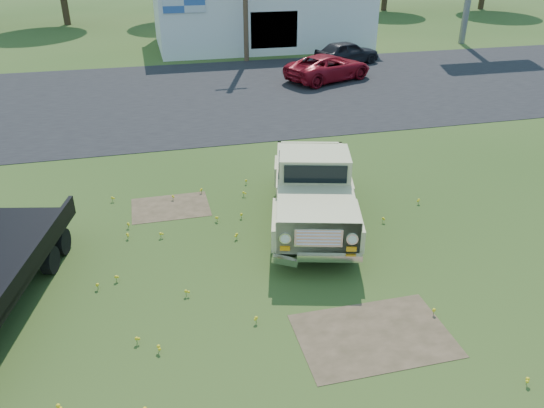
{
  "coord_description": "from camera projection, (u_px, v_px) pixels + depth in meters",
  "views": [
    {
      "loc": [
        -2.41,
        -10.4,
        7.13
      ],
      "look_at": [
        0.41,
        1.0,
        1.06
      ],
      "focal_mm": 35.0,
      "sensor_mm": 36.0,
      "label": 1
    }
  ],
  "objects": [
    {
      "name": "dirt_patch_b",
      "position": [
        171.0,
        207.0,
        15.35
      ],
      "size": [
        2.2,
        1.6,
        0.01
      ],
      "primitive_type": "cube",
      "color": "#483C26",
      "rests_on": "ground"
    },
    {
      "name": "dirt_patch_a",
      "position": [
        374.0,
        336.0,
        10.49
      ],
      "size": [
        3.0,
        2.0,
        0.01
      ],
      "primitive_type": "cube",
      "color": "#483C26",
      "rests_on": "ground"
    },
    {
      "name": "asphalt_lot",
      "position": [
        195.0,
        96.0,
        25.69
      ],
      "size": [
        90.0,
        14.0,
        0.02
      ],
      "primitive_type": "cube",
      "color": "black",
      "rests_on": "ground"
    },
    {
      "name": "red_pickup",
      "position": [
        329.0,
        68.0,
        28.04
      ],
      "size": [
        5.34,
        3.94,
        1.35
      ],
      "primitive_type": "imported",
      "rotation": [
        0.0,
        0.0,
        1.97
      ],
      "color": "maroon",
      "rests_on": "ground"
    },
    {
      "name": "vintage_pickup_truck",
      "position": [
        313.0,
        188.0,
        14.16
      ],
      "size": [
        3.58,
        5.99,
        2.04
      ],
      "primitive_type": null,
      "rotation": [
        0.0,
        0.0,
        -0.27
      ],
      "color": "#BFB880",
      "rests_on": "ground"
    },
    {
      "name": "commercial_building",
      "position": [
        260.0,
        13.0,
        36.34
      ],
      "size": [
        14.2,
        8.2,
        4.15
      ],
      "color": "silver",
      "rests_on": "ground"
    },
    {
      "name": "dark_sedan",
      "position": [
        347.0,
        53.0,
        31.44
      ],
      "size": [
        4.3,
        2.68,
        1.37
      ],
      "primitive_type": "imported",
      "rotation": [
        0.0,
        0.0,
        1.86
      ],
      "color": "black",
      "rests_on": "ground"
    },
    {
      "name": "ground",
      "position": [
        265.0,
        264.0,
        12.75
      ],
      "size": [
        140.0,
        140.0,
        0.0
      ],
      "primitive_type": "plane",
      "color": "#284716",
      "rests_on": "ground"
    }
  ]
}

